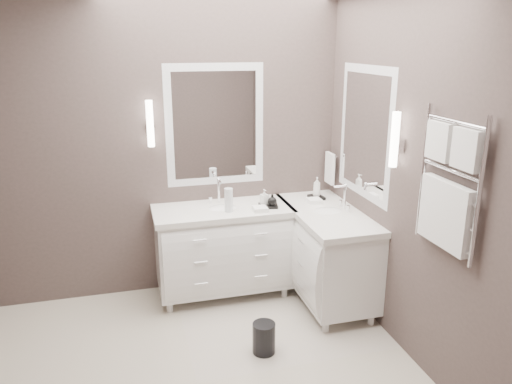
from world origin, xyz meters
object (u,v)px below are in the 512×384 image
object	(u,v)px
vanity_right	(326,249)
waste_bin	(264,338)
towel_ladder	(448,191)
vanity_back	(223,245)

from	to	relation	value
vanity_right	waste_bin	distance (m)	1.09
towel_ladder	waste_bin	world-z (taller)	towel_ladder
vanity_right	vanity_back	bearing A→B (deg)	159.62
vanity_right	towel_ladder	xyz separation A→B (m)	(0.23, -1.30, 0.91)
vanity_back	towel_ladder	size ratio (longest dim) A/B	1.38
vanity_back	waste_bin	world-z (taller)	vanity_back
vanity_back	waste_bin	xyz separation A→B (m)	(0.10, -1.00, -0.36)
towel_ladder	waste_bin	xyz separation A→B (m)	(-1.00, 0.63, -1.27)
towel_ladder	waste_bin	size ratio (longest dim) A/B	3.69
vanity_right	waste_bin	bearing A→B (deg)	-138.99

